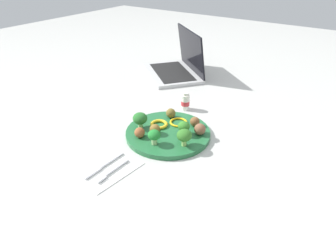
# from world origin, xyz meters

# --- Properties ---
(ground_plane) EXTENTS (4.00, 4.00, 0.00)m
(ground_plane) POSITION_xyz_m (0.00, 0.00, 0.00)
(ground_plane) COLOR #B2B2AD
(plate) EXTENTS (0.28, 0.28, 0.02)m
(plate) POSITION_xyz_m (0.00, 0.00, 0.01)
(plate) COLOR #236638
(plate) RESTS_ON ground_plane
(broccoli_floret_far_rim) EXTENTS (0.04, 0.04, 0.05)m
(broccoli_floret_far_rim) POSITION_xyz_m (-0.01, 0.05, 0.04)
(broccoli_floret_far_rim) COLOR #9CCE83
(broccoli_floret_far_rim) RESTS_ON plate
(broccoli_floret_front_left) EXTENTS (0.05, 0.05, 0.06)m
(broccoli_floret_front_left) POSITION_xyz_m (0.03, -0.09, 0.05)
(broccoli_floret_front_left) COLOR #96C178
(broccoli_floret_front_left) RESTS_ON plate
(broccoli_floret_front_right) EXTENTS (0.05, 0.05, 0.06)m
(broccoli_floret_front_right) POSITION_xyz_m (0.04, 0.09, 0.05)
(broccoli_floret_front_right) COLOR #A4CB6B
(broccoli_floret_front_right) RESTS_ON plate
(broccoli_floret_back_left) EXTENTS (0.04, 0.04, 0.05)m
(broccoli_floret_back_left) POSITION_xyz_m (0.09, 0.01, 0.05)
(broccoli_floret_back_left) COLOR #9FC27F
(broccoli_floret_back_left) RESTS_ON plate
(meatball_mid_left) EXTENTS (0.03, 0.03, 0.03)m
(meatball_mid_left) POSITION_xyz_m (-0.08, -0.05, 0.03)
(meatball_mid_left) COLOR brown
(meatball_mid_left) RESTS_ON plate
(meatball_far_rim) EXTENTS (0.03, 0.03, 0.03)m
(meatball_far_rim) POSITION_xyz_m (0.04, -0.03, 0.03)
(meatball_far_rim) COLOR brown
(meatball_far_rim) RESTS_ON plate
(meatball_front_left) EXTENTS (0.03, 0.03, 0.03)m
(meatball_front_left) POSITION_xyz_m (0.08, -0.05, 0.03)
(meatball_front_left) COLOR brown
(meatball_front_left) RESTS_ON plate
(meatball_back_left) EXTENTS (0.03, 0.03, 0.03)m
(meatball_back_left) POSITION_xyz_m (-0.08, 0.05, 0.03)
(meatball_back_left) COLOR brown
(meatball_back_left) RESTS_ON plate
(meatball_center) EXTENTS (0.04, 0.04, 0.04)m
(meatball_center) POSITION_xyz_m (-0.04, 0.09, 0.03)
(meatball_center) COLOR brown
(meatball_center) RESTS_ON plate
(pepper_ring_center) EXTENTS (0.07, 0.07, 0.01)m
(pepper_ring_center) POSITION_xyz_m (-0.06, 0.00, 0.02)
(pepper_ring_center) COLOR yellow
(pepper_ring_center) RESTS_ON plate
(pepper_ring_back_left) EXTENTS (0.07, 0.07, 0.01)m
(pepper_ring_back_left) POSITION_xyz_m (-0.01, -0.05, 0.02)
(pepper_ring_back_left) COLOR yellow
(pepper_ring_back_left) RESTS_ON plate
(napkin) EXTENTS (0.18, 0.14, 0.01)m
(napkin) POSITION_xyz_m (0.24, -0.04, 0.00)
(napkin) COLOR white
(napkin) RESTS_ON ground_plane
(fork) EXTENTS (0.12, 0.02, 0.01)m
(fork) POSITION_xyz_m (0.25, -0.02, 0.01)
(fork) COLOR silver
(fork) RESTS_ON napkin
(knife) EXTENTS (0.15, 0.02, 0.01)m
(knife) POSITION_xyz_m (0.25, -0.06, 0.01)
(knife) COLOR silver
(knife) RESTS_ON napkin
(yogurt_bottle) EXTENTS (0.03, 0.03, 0.07)m
(yogurt_bottle) POSITION_xyz_m (-0.19, -0.05, 0.03)
(yogurt_bottle) COLOR white
(yogurt_bottle) RESTS_ON ground_plane
(laptop) EXTENTS (0.37, 0.39, 0.21)m
(laptop) POSITION_xyz_m (-0.49, -0.28, 0.04)
(laptop) COLOR #B8B8B8
(laptop) RESTS_ON ground_plane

